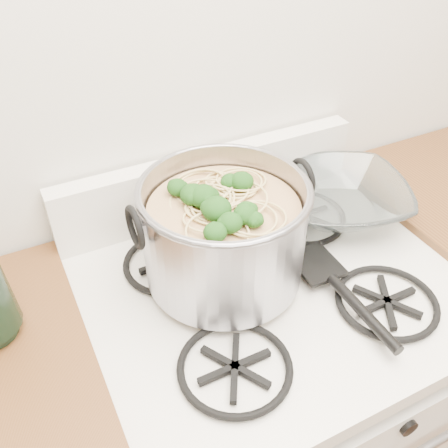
% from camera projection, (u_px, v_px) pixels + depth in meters
% --- Properties ---
extents(gas_range, '(0.76, 0.66, 0.92)m').
position_uv_depth(gas_range, '(263.00, 409.00, 1.32)').
color(gas_range, white).
rests_on(gas_range, ground).
extents(stock_pot, '(0.36, 0.33, 0.22)m').
position_uv_depth(stock_pot, '(224.00, 234.00, 0.97)').
color(stock_pot, '#9999A1').
rests_on(stock_pot, gas_range).
extents(spatula, '(0.29, 0.31, 0.02)m').
position_uv_depth(spatula, '(316.00, 261.00, 1.04)').
color(spatula, black).
rests_on(spatula, gas_range).
extents(glass_bowl, '(0.16, 0.16, 0.03)m').
position_uv_depth(glass_bowl, '(340.00, 205.00, 1.19)').
color(glass_bowl, white).
rests_on(glass_bowl, gas_range).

